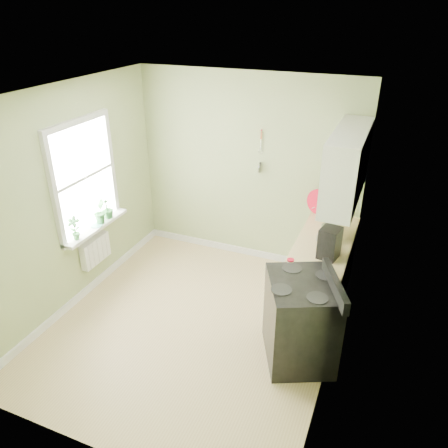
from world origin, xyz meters
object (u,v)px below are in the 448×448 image
at_px(stand_mixer, 331,223).
at_px(coffee_maker, 329,244).
at_px(stove, 301,320).
at_px(kettle, 322,208).

relative_size(stand_mixer, coffee_maker, 1.21).
bearing_deg(stove, kettle, 95.71).
relative_size(stove, stand_mixer, 2.50).
bearing_deg(coffee_maker, kettle, 105.00).
bearing_deg(stand_mixer, coffee_maker, -81.37).
relative_size(stove, kettle, 5.82).
bearing_deg(kettle, stove, -84.29).
xyz_separation_m(stove, kettle, (-0.17, 1.75, 0.52)).
relative_size(stove, coffee_maker, 3.02).
bearing_deg(stove, stand_mixer, 88.06).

